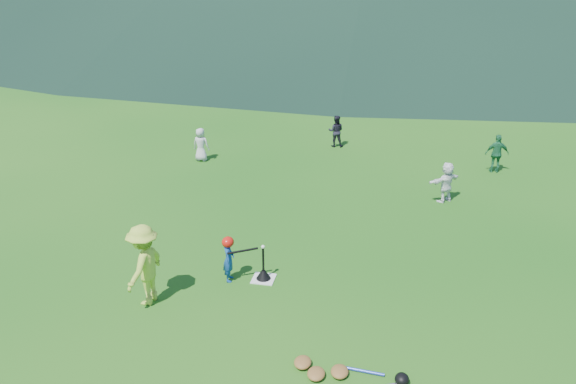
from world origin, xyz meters
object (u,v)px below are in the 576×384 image
object	(u,v)px
home_plate	(264,279)
adult_coach	(145,265)
equipment_pile	(340,372)
batter_child	(229,259)
batting_tee	(263,274)
fielder_a	(201,145)
fielder_b	(336,131)
fielder_c	(497,154)
fielder_d	(446,182)

from	to	relation	value
home_plate	adult_coach	xyz separation A→B (m)	(-1.94, -1.21, 0.78)
home_plate	equipment_pile	distance (m)	3.14
batter_child	batting_tee	xyz separation A→B (m)	(0.67, 0.16, -0.34)
fielder_a	equipment_pile	world-z (taller)	fielder_a
batter_child	fielder_b	xyz separation A→B (m)	(1.03, 9.21, 0.08)
fielder_c	equipment_pile	size ratio (longest dim) A/B	0.66
adult_coach	batting_tee	size ratio (longest dim) A/B	2.33
fielder_c	batting_tee	size ratio (longest dim) A/B	1.74
home_plate	batting_tee	world-z (taller)	batting_tee
fielder_d	batting_tee	xyz separation A→B (m)	(-3.81, -4.84, -0.42)
fielder_b	equipment_pile	bearing A→B (deg)	93.30
home_plate	fielder_d	xyz separation A→B (m)	(3.81, 4.84, 0.54)
fielder_a	fielder_d	size ratio (longest dim) A/B	0.98
fielder_a	fielder_b	bearing A→B (deg)	-144.59
fielder_b	fielder_d	size ratio (longest dim) A/B	1.00
equipment_pile	home_plate	bearing A→B (deg)	125.82
fielder_b	fielder_c	bearing A→B (deg)	158.69
fielder_d	adult_coach	bearing A→B (deg)	4.10
fielder_d	equipment_pile	world-z (taller)	fielder_d
fielder_b	fielder_c	world-z (taller)	fielder_c
batter_child	fielder_d	bearing A→B (deg)	-52.31
fielder_a	fielder_c	xyz separation A→B (m)	(9.12, 0.76, 0.05)
fielder_a	batting_tee	xyz separation A→B (m)	(3.69, -6.71, -0.41)
fielder_b	fielder_d	world-z (taller)	same
batter_child	fielder_d	size ratio (longest dim) A/B	0.85
batting_tee	equipment_pile	distance (m)	3.14
fielder_c	adult_coach	bearing A→B (deg)	42.46
batter_child	fielder_b	bearing A→B (deg)	-16.84
batting_tee	fielder_c	bearing A→B (deg)	53.97
fielder_b	equipment_pile	xyz separation A→B (m)	(1.47, -11.59, -0.48)
fielder_a	fielder_d	world-z (taller)	fielder_d
fielder_b	batting_tee	xyz separation A→B (m)	(-0.36, -9.05, -0.42)
home_plate	fielder_b	xyz separation A→B (m)	(0.36, 9.05, 0.54)
batter_child	fielder_c	distance (m)	9.76
adult_coach	fielder_a	xyz separation A→B (m)	(-1.75, 7.92, -0.25)
adult_coach	fielder_c	size ratio (longest dim) A/B	1.34
batting_tee	fielder_a	bearing A→B (deg)	118.83
fielder_a	batter_child	bearing A→B (deg)	119.15
fielder_b	batting_tee	size ratio (longest dim) A/B	1.61
fielder_b	batting_tee	world-z (taller)	fielder_b
fielder_d	fielder_c	bearing A→B (deg)	-164.07
fielder_b	fielder_c	distance (m)	5.31
home_plate	fielder_a	distance (m)	7.67
home_plate	adult_coach	bearing A→B (deg)	-148.00
fielder_c	home_plate	bearing A→B (deg)	46.78
home_plate	equipment_pile	world-z (taller)	equipment_pile
fielder_b	equipment_pile	distance (m)	11.69
batting_tee	adult_coach	bearing A→B (deg)	-148.00
fielder_c	equipment_pile	distance (m)	10.65
fielder_a	batting_tee	distance (m)	7.67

